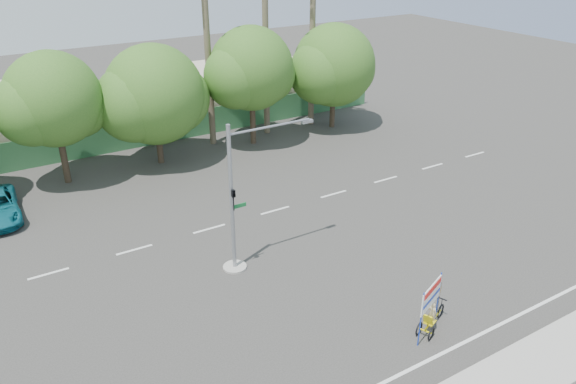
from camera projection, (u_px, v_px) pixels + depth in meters
ground at (328, 295)px, 24.18m from camera, size 120.00×120.00×0.00m
fence at (156, 131)px, 40.27m from camera, size 38.00×0.08×2.00m
building_right at (229, 90)px, 47.14m from camera, size 14.00×8.00×3.60m
tree_left at (53, 103)px, 32.51m from camera, size 6.66×5.60×8.07m
tree_center at (154, 97)px, 35.58m from camera, size 7.62×6.40×7.85m
tree_right at (251, 72)px, 38.54m from camera, size 6.90×5.80×8.36m
tree_far_right at (333, 68)px, 42.08m from camera, size 7.38×6.20×7.94m
palm_mid at (313, 0)px, 40.73m from camera, size 3.73×3.79×15.45m
palm_short at (206, 17)px, 36.97m from camera, size 3.73×3.79×14.45m
traffic_signal at (238, 211)px, 24.94m from camera, size 4.72×1.10×7.00m
trike_billboard at (431, 310)px, 21.64m from camera, size 2.33×1.14×2.45m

